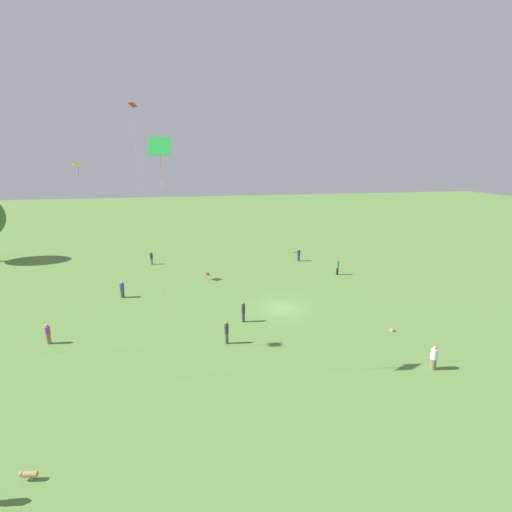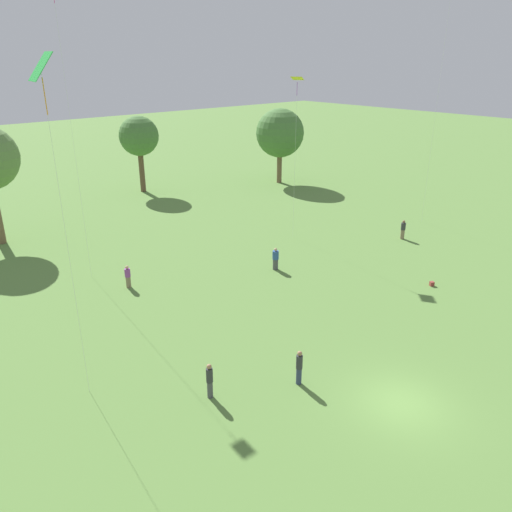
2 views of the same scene
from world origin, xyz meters
TOP-DOWN VIEW (x-y plane):
  - ground_plane at (0.00, 0.00)m, footprint 240.00×240.00m
  - person_0 at (6.49, 15.44)m, footprint 0.55×0.55m
  - person_1 at (9.51, -9.87)m, footprint 0.45×0.45m
  - person_2 at (-2.50, 4.29)m, footprint 0.37×0.37m
  - person_3 at (-13.35, -6.95)m, footprint 0.57×0.57m
  - person_5 at (-3.45, 19.97)m, footprint 0.50×0.50m
  - person_6 at (17.11, -7.34)m, footprint 0.49×0.49m
  - person_7 at (19.67, 12.92)m, footprint 0.47×0.47m
  - person_8 at (-6.43, 6.36)m, footprint 0.46×0.46m
  - kite_0 at (25.28, 14.39)m, footprint 1.29×1.31m
  - kite_1 at (12.70, 19.70)m, footprint 1.25×1.26m
  - kite_3 at (-10.59, 10.60)m, footprint 0.94×1.38m
  - dog_0 at (-18.10, 17.05)m, footprint 0.36×0.82m
  - picnic_bag_0 at (12.79, 5.96)m, footprint 0.37×0.36m
  - picnic_bag_1 at (-7.11, -7.56)m, footprint 0.40×0.20m

SIDE VIEW (x-z plane):
  - ground_plane at x=0.00m, z-range 0.00..0.00m
  - picnic_bag_1 at x=-7.11m, z-range 0.00..0.20m
  - picnic_bag_0 at x=12.79m, z-range 0.00..0.31m
  - dog_0 at x=-18.10m, z-range 0.08..0.55m
  - person_5 at x=-3.45m, z-range -0.01..1.64m
  - person_3 at x=-13.35m, z-range -0.02..1.71m
  - person_0 at x=6.49m, z-range -0.02..1.72m
  - person_7 at x=19.67m, z-range -0.01..1.72m
  - person_6 at x=17.11m, z-range -0.01..1.77m
  - person_1 at x=9.51m, z-range 0.01..1.85m
  - person_8 at x=-6.43m, z-range 0.02..1.86m
  - person_2 at x=-2.50m, z-range 0.02..1.89m
  - kite_1 at x=12.70m, z-range 6.08..19.72m
  - kite_3 at x=-10.59m, z-range 6.73..22.06m
  - kite_0 at x=25.28m, z-range 9.30..30.87m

